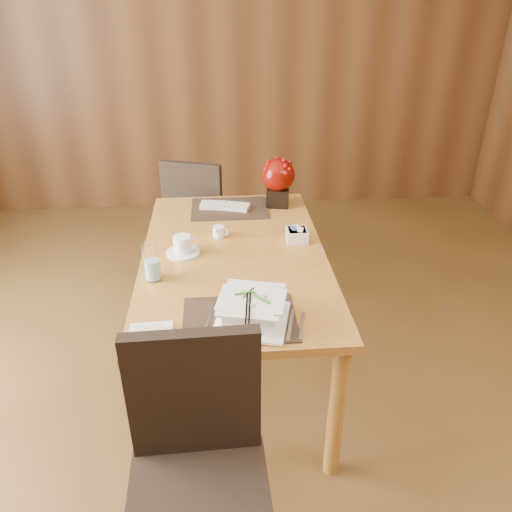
{
  "coord_description": "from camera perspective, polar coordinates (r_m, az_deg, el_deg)",
  "views": [
    {
      "loc": [
        -0.06,
        -1.56,
        1.93
      ],
      "look_at": [
        0.09,
        0.35,
        0.87
      ],
      "focal_mm": 35.0,
      "sensor_mm": 36.0,
      "label": 1
    }
  ],
  "objects": [
    {
      "name": "back_wall",
      "position": [
        4.59,
        -4.09,
        22.3
      ],
      "size": [
        5.0,
        0.02,
        2.8
      ],
      "primitive_type": "cube",
      "color": "brown",
      "rests_on": "ground"
    },
    {
      "name": "dining_table",
      "position": [
        2.51,
        -2.49,
        -1.65
      ],
      "size": [
        0.9,
        1.5,
        0.75
      ],
      "color": "#B97E33",
      "rests_on": "ground"
    },
    {
      "name": "placemat_near",
      "position": [
        1.99,
        -1.88,
        -7.23
      ],
      "size": [
        0.45,
        0.33,
        0.01
      ],
      "primitive_type": "cube",
      "color": "black",
      "rests_on": "dining_table"
    },
    {
      "name": "soup_setting",
      "position": [
        1.95,
        -0.49,
        -6.26
      ],
      "size": [
        0.33,
        0.33,
        0.11
      ],
      "rotation": [
        0.0,
        0.0,
        -0.24
      ],
      "color": "white",
      "rests_on": "dining_table"
    },
    {
      "name": "water_glass",
      "position": [
        2.25,
        -11.81,
        -0.65
      ],
      "size": [
        0.08,
        0.08,
        0.18
      ],
      "primitive_type": "cylinder",
      "rotation": [
        0.0,
        0.0,
        -0.08
      ],
      "color": "white",
      "rests_on": "dining_table"
    },
    {
      "name": "sugar_caddy",
      "position": [
        2.57,
        4.7,
        2.4
      ],
      "size": [
        0.11,
        0.11,
        0.06
      ],
      "primitive_type": "cube",
      "rotation": [
        0.0,
        0.0,
        -0.01
      ],
      "color": "white",
      "rests_on": "dining_table"
    },
    {
      "name": "coffee_cup",
      "position": [
        2.46,
        -8.39,
        1.1
      ],
      "size": [
        0.17,
        0.17,
        0.09
      ],
      "rotation": [
        0.0,
        0.0,
        -0.08
      ],
      "color": "white",
      "rests_on": "dining_table"
    },
    {
      "name": "ground",
      "position": [
        2.48,
        -1.52,
        -22.1
      ],
      "size": [
        6.0,
        6.0,
        0.0
      ],
      "primitive_type": "plane",
      "color": "brown",
      "rests_on": "ground"
    },
    {
      "name": "placemat_far",
      "position": [
        2.95,
        -2.99,
        5.46
      ],
      "size": [
        0.45,
        0.33,
        0.01
      ],
      "primitive_type": "cube",
      "color": "black",
      "rests_on": "dining_table"
    },
    {
      "name": "near_chair",
      "position": [
        1.77,
        -6.7,
        -22.3
      ],
      "size": [
        0.47,
        0.48,
        0.99
      ],
      "rotation": [
        0.0,
        0.0,
        0.03
      ],
      "color": "black",
      "rests_on": "ground"
    },
    {
      "name": "creamer_jug",
      "position": [
        2.62,
        -4.29,
        2.8
      ],
      "size": [
        0.11,
        0.11,
        0.06
      ],
      "primitive_type": null,
      "rotation": [
        0.0,
        0.0,
        -0.41
      ],
      "color": "white",
      "rests_on": "dining_table"
    },
    {
      "name": "far_chair",
      "position": [
        3.48,
        -6.52,
        4.84
      ],
      "size": [
        0.54,
        0.54,
        0.92
      ],
      "rotation": [
        0.0,
        0.0,
        2.81
      ],
      "color": "black",
      "rests_on": "ground"
    },
    {
      "name": "bread_plate",
      "position": [
        1.94,
        -11.97,
        -8.97
      ],
      "size": [
        0.17,
        0.17,
        0.01
      ],
      "primitive_type": "cube",
      "rotation": [
        0.0,
        0.0,
        0.04
      ],
      "color": "white",
      "rests_on": "dining_table"
    },
    {
      "name": "napkins_far",
      "position": [
        2.95,
        -3.4,
        5.73
      ],
      "size": [
        0.3,
        0.17,
        0.03
      ],
      "primitive_type": null,
      "rotation": [
        0.0,
        0.0,
        -0.24
      ],
      "color": "silver",
      "rests_on": "dining_table"
    },
    {
      "name": "berry_decor",
      "position": [
        2.95,
        2.54,
        8.77
      ],
      "size": [
        0.19,
        0.19,
        0.29
      ],
      "rotation": [
        0.0,
        0.0,
        -0.18
      ],
      "color": "black",
      "rests_on": "dining_table"
    }
  ]
}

